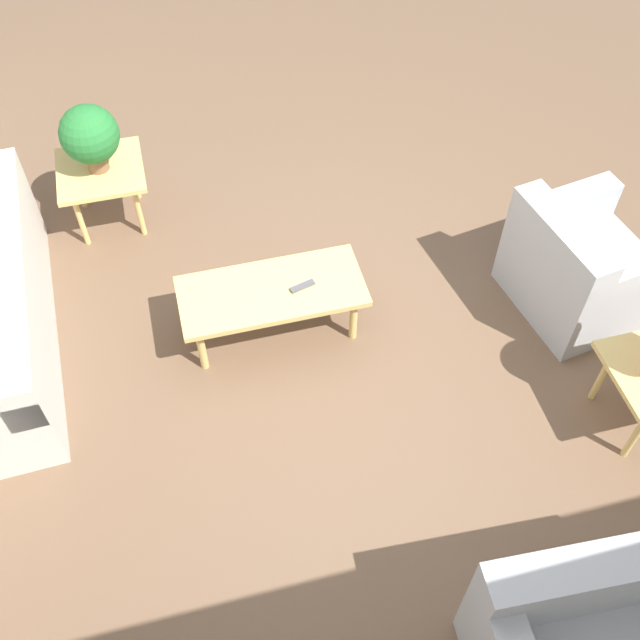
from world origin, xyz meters
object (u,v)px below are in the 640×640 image
Objects in this scene: armchair at (579,268)px; side_table_plant at (101,175)px; potted_plant at (90,135)px; coffee_table at (272,294)px.

armchair is 3.32m from side_table_plant.
armchair is 1.58× the size of side_table_plant.
side_table_plant is 1.21× the size of potted_plant.
side_table_plant is at bearing 52.11° from armchair.
coffee_table is 2.34× the size of potted_plant.
potted_plant is (0.94, -1.34, 0.40)m from coffee_table.
coffee_table is at bearing 125.12° from potted_plant.
potted_plant is (0.00, 0.00, 0.35)m from side_table_plant.
armchair is at bearing 173.21° from coffee_table.
armchair is at bearing 151.71° from potted_plant.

